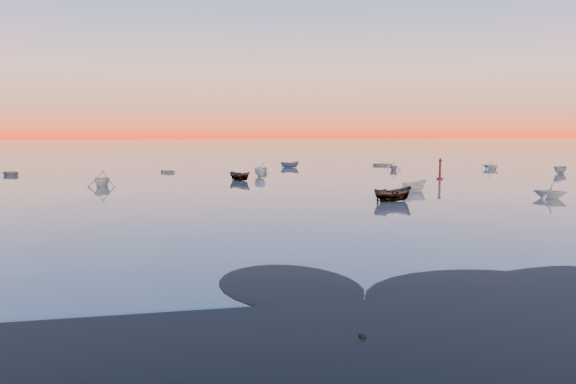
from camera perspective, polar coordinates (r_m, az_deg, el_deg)
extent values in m
plane|color=#70645D|center=(125.37, -5.41, 3.13)|extent=(600.00, 600.00, 0.00)
imported|color=silver|center=(65.76, 12.66, 0.08)|extent=(2.63, 3.88, 1.24)
imported|color=silver|center=(63.66, 25.04, -0.57)|extent=(3.58, 3.37, 1.19)
cylinder|color=#4D1011|center=(82.86, 15.16, 1.31)|extent=(0.89, 0.89, 0.30)
cylinder|color=#4D1011|center=(82.77, 15.18, 2.17)|extent=(0.32, 0.32, 2.58)
cone|color=#4D1011|center=(82.68, 15.21, 3.23)|extent=(0.60, 0.60, 0.50)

